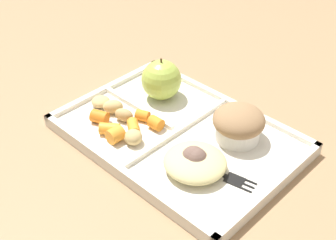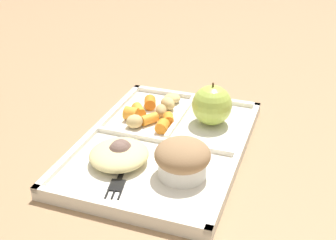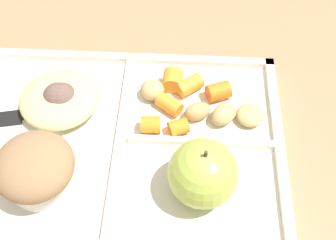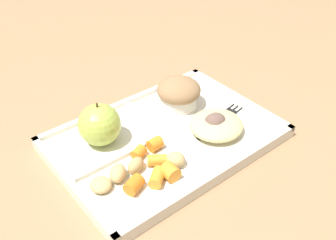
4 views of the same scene
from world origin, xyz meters
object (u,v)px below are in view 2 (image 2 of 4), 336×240
at_px(lunch_tray, 164,146).
at_px(plastic_fork, 120,176).
at_px(green_apple, 212,105).
at_px(bran_muffin, 182,159).

xyz_separation_m(lunch_tray, plastic_fork, (0.12, -0.03, 0.01)).
xyz_separation_m(lunch_tray, green_apple, (-0.10, 0.06, 0.04)).
relative_size(green_apple, bran_muffin, 0.95).
bearing_deg(bran_muffin, lunch_tray, -143.74).
xyz_separation_m(green_apple, bran_muffin, (0.18, -0.00, -0.01)).
height_order(lunch_tray, bran_muffin, bran_muffin).
relative_size(lunch_tray, plastic_fork, 2.89).
relative_size(lunch_tray, green_apple, 4.76).
xyz_separation_m(green_apple, plastic_fork, (0.22, -0.09, -0.04)).
height_order(lunch_tray, plastic_fork, lunch_tray).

